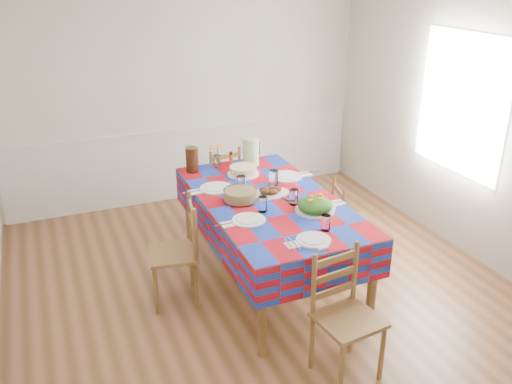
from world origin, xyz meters
The scene contains 23 objects.
room centered at (0.00, 0.00, 1.35)m, with size 4.58×5.08×2.78m.
wainscot centered at (0.00, 2.48, 0.49)m, with size 4.41×0.06×0.92m.
window_right centered at (2.23, 0.30, 1.50)m, with size 1.40×1.40×0.00m, color white.
dining_table centered at (0.13, 0.27, 0.74)m, with size 1.16×2.16×0.84m.
setting_near_head centered at (0.18, -0.54, 0.87)m, with size 0.44×0.30×0.13m.
setting_left_near centered at (-0.15, -0.03, 0.87)m, with size 0.51×0.30×0.13m.
setting_left_far centered at (-0.17, 0.62, 0.87)m, with size 0.57×0.34×0.15m.
setting_right_near centered at (0.41, 0.00, 0.87)m, with size 0.55×0.32×0.14m.
setting_right_far centered at (0.43, 0.63, 0.87)m, with size 0.60×0.35×0.15m.
meat_platter centered at (0.18, 0.36, 0.87)m, with size 0.36×0.26×0.07m.
salad_platter centered at (0.39, -0.12, 0.89)m, with size 0.34×0.34×0.14m.
pasta_bowl centered at (-0.12, 0.33, 0.89)m, with size 0.30×0.30×0.11m.
cake centered at (0.13, 0.91, 0.88)m, with size 0.32×0.32×0.09m.
serving_utensils centered at (0.30, 0.19, 0.84)m, with size 0.17×0.39×0.01m.
flower_vase centered at (-0.05, 1.19, 0.95)m, with size 0.17×0.14×0.27m.
hot_sauce centered at (0.10, 1.18, 0.92)m, with size 0.04×0.04×0.16m, color #BF380F.
green_pitcher centered at (0.32, 1.16, 0.98)m, with size 0.17×0.17×0.29m, color #C3E6A2.
tea_pitcher centered at (-0.31, 1.20, 0.97)m, with size 0.13×0.13×0.26m, color #32180B.
name_card centered at (0.13, -0.74, 0.85)m, with size 0.09×0.03×0.02m, color white.
chair_near centered at (0.13, -1.09, 0.48)m, with size 0.48×0.46×0.97m.
chair_far centered at (0.14, 1.64, 0.45)m, with size 0.45×0.44×0.92m.
chair_left centered at (-0.73, 0.27, 0.48)m, with size 0.47×0.49×0.96m.
chair_right centered at (1.00, 0.28, 0.42)m, with size 0.44×0.46×0.86m.
Camera 1 is at (-1.69, -3.80, 2.82)m, focal length 38.00 mm.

